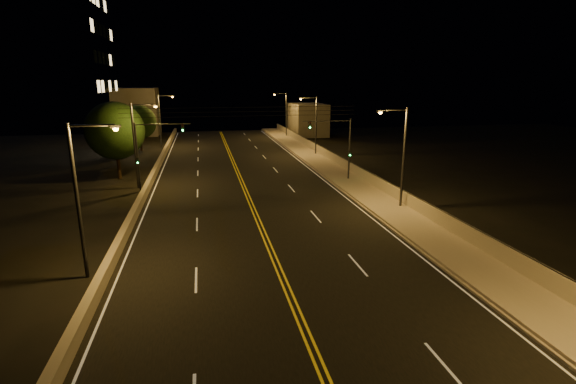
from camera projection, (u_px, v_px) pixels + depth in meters
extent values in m
cube|color=black|center=(257.00, 218.00, 31.83)|extent=(18.00, 120.00, 0.02)
cube|color=gray|center=(389.00, 208.00, 33.90)|extent=(3.60, 120.00, 0.30)
cube|color=gray|center=(367.00, 210.00, 33.56)|extent=(0.14, 120.00, 0.15)
cube|color=#A79B8B|center=(408.00, 199.00, 34.06)|extent=(0.30, 120.00, 1.00)
cube|color=#A79B8B|center=(130.00, 221.00, 29.95)|extent=(0.45, 120.00, 0.77)
cube|color=slate|center=(308.00, 119.00, 81.02)|extent=(6.00, 10.00, 6.04)
cube|color=slate|center=(137.00, 112.00, 81.05)|extent=(8.00, 8.00, 8.98)
cylinder|color=black|center=(409.00, 193.00, 33.92)|extent=(0.06, 120.00, 0.06)
cube|color=silver|center=(139.00, 226.00, 30.15)|extent=(0.12, 116.00, 0.00)
cube|color=silver|center=(363.00, 211.00, 33.51)|extent=(0.12, 116.00, 0.00)
cube|color=gold|center=(255.00, 218.00, 31.80)|extent=(0.12, 116.00, 0.00)
cube|color=gold|center=(259.00, 218.00, 31.86)|extent=(0.12, 116.00, 0.00)
cube|color=silver|center=(196.00, 279.00, 21.96)|extent=(0.12, 3.00, 0.00)
cube|color=silver|center=(197.00, 224.00, 30.48)|extent=(0.12, 3.00, 0.00)
cube|color=silver|center=(197.00, 193.00, 39.00)|extent=(0.12, 3.00, 0.00)
cube|color=silver|center=(198.00, 173.00, 47.52)|extent=(0.12, 3.00, 0.00)
cube|color=silver|center=(198.00, 159.00, 56.04)|extent=(0.12, 3.00, 0.00)
cube|color=silver|center=(198.00, 149.00, 64.56)|extent=(0.12, 3.00, 0.00)
cube|color=silver|center=(198.00, 141.00, 73.08)|extent=(0.12, 3.00, 0.00)
cube|color=silver|center=(198.00, 135.00, 81.61)|extent=(0.12, 3.00, 0.00)
cube|color=silver|center=(446.00, 367.00, 15.19)|extent=(0.12, 3.00, 0.00)
cube|color=silver|center=(358.00, 265.00, 23.71)|extent=(0.12, 3.00, 0.00)
cube|color=silver|center=(316.00, 216.00, 32.23)|extent=(0.12, 3.00, 0.00)
cube|color=silver|center=(291.00, 188.00, 40.75)|extent=(0.12, 3.00, 0.00)
cube|color=silver|center=(275.00, 170.00, 49.28)|extent=(0.12, 3.00, 0.00)
cube|color=silver|center=(264.00, 157.00, 57.80)|extent=(0.12, 3.00, 0.00)
cube|color=silver|center=(256.00, 147.00, 66.32)|extent=(0.12, 3.00, 0.00)
cube|color=silver|center=(249.00, 140.00, 74.84)|extent=(0.12, 3.00, 0.00)
cube|color=silver|center=(244.00, 134.00, 83.36)|extent=(0.12, 3.00, 0.00)
cylinder|color=#2D2D33|center=(404.00, 160.00, 33.10)|extent=(0.20, 0.20, 8.17)
cylinder|color=#2D2D33|center=(394.00, 110.00, 31.88)|extent=(2.20, 0.12, 0.12)
cube|color=#2D2D33|center=(380.00, 111.00, 31.68)|extent=(0.50, 0.25, 0.14)
sphere|color=#FF9E2D|center=(380.00, 112.00, 31.71)|extent=(0.28, 0.28, 0.28)
cylinder|color=#2D2D33|center=(316.00, 127.00, 57.91)|extent=(0.20, 0.20, 8.17)
cylinder|color=#2D2D33|center=(309.00, 98.00, 56.69)|extent=(2.20, 0.12, 0.12)
cube|color=#2D2D33|center=(301.00, 98.00, 56.49)|extent=(0.50, 0.25, 0.14)
sphere|color=#FF9E2D|center=(301.00, 99.00, 56.52)|extent=(0.28, 0.28, 0.28)
cylinder|color=#2D2D33|center=(286.00, 115.00, 77.72)|extent=(0.20, 0.20, 8.17)
cylinder|color=#2D2D33|center=(280.00, 94.00, 76.49)|extent=(2.20, 0.12, 0.12)
cube|color=#2D2D33|center=(275.00, 94.00, 76.30)|extent=(0.50, 0.25, 0.14)
sphere|color=#FF9E2D|center=(275.00, 95.00, 76.32)|extent=(0.28, 0.28, 0.28)
cylinder|color=#2D2D33|center=(78.00, 203.00, 21.28)|extent=(0.20, 0.20, 8.17)
cylinder|color=#2D2D33|center=(92.00, 125.00, 20.48)|extent=(2.20, 0.12, 0.12)
cube|color=#2D2D33|center=(115.00, 126.00, 20.72)|extent=(0.50, 0.25, 0.14)
sphere|color=#FF9E2D|center=(116.00, 128.00, 20.74)|extent=(0.28, 0.28, 0.28)
cylinder|color=#2D2D33|center=(135.00, 147.00, 40.02)|extent=(0.20, 0.20, 8.17)
cylinder|color=#2D2D33|center=(143.00, 105.00, 39.23)|extent=(2.20, 0.12, 0.12)
cube|color=#2D2D33|center=(155.00, 105.00, 39.46)|extent=(0.50, 0.25, 0.14)
sphere|color=#FF9E2D|center=(155.00, 106.00, 39.49)|extent=(0.28, 0.28, 0.28)
cylinder|color=#2D2D33|center=(160.00, 122.00, 65.28)|extent=(0.20, 0.20, 8.17)
cylinder|color=#2D2D33|center=(165.00, 96.00, 64.49)|extent=(2.20, 0.12, 0.12)
cube|color=#2D2D33|center=(172.00, 96.00, 64.72)|extent=(0.50, 0.25, 0.14)
sphere|color=#FF9E2D|center=(173.00, 97.00, 64.75)|extent=(0.28, 0.28, 0.28)
cylinder|color=#2D2D33|center=(349.00, 151.00, 42.92)|extent=(0.18, 0.18, 6.50)
cylinder|color=#2D2D33|center=(327.00, 121.00, 41.65)|extent=(5.00, 0.10, 0.10)
cube|color=black|center=(310.00, 125.00, 41.40)|extent=(0.28, 0.18, 0.80)
sphere|color=#19FF4C|center=(310.00, 128.00, 41.36)|extent=(0.14, 0.14, 0.14)
cube|color=black|center=(350.00, 153.00, 42.84)|extent=(0.22, 0.14, 0.55)
cylinder|color=#2D2D33|center=(138.00, 158.00, 38.86)|extent=(0.18, 0.18, 6.50)
cylinder|color=#2D2D33|center=(163.00, 124.00, 38.57)|extent=(5.00, 0.10, 0.10)
cube|color=black|center=(183.00, 128.00, 39.00)|extent=(0.28, 0.18, 0.80)
sphere|color=#19FF4C|center=(183.00, 130.00, 38.96)|extent=(0.14, 0.14, 0.14)
cube|color=black|center=(138.00, 161.00, 38.78)|extent=(0.22, 0.14, 0.55)
cylinder|color=black|center=(242.00, 116.00, 39.04)|extent=(22.00, 0.03, 0.03)
cylinder|color=black|center=(242.00, 112.00, 38.94)|extent=(22.00, 0.03, 0.03)
cylinder|color=black|center=(242.00, 107.00, 38.83)|extent=(22.00, 0.03, 0.03)
cube|color=slate|center=(10.00, 43.00, 56.44)|extent=(24.00, 15.00, 30.29)
cylinder|color=black|center=(119.00, 166.00, 44.52)|extent=(0.36, 0.36, 2.85)
sphere|color=black|center=(115.00, 131.00, 43.56)|extent=(6.03, 6.03, 6.03)
cylinder|color=black|center=(117.00, 154.00, 52.61)|extent=(0.36, 0.36, 2.49)
sphere|color=black|center=(114.00, 128.00, 51.78)|extent=(5.25, 5.25, 5.25)
cylinder|color=black|center=(141.00, 143.00, 62.79)|extent=(0.36, 0.36, 2.39)
sphere|color=black|center=(139.00, 122.00, 61.99)|extent=(5.05, 5.05, 5.05)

